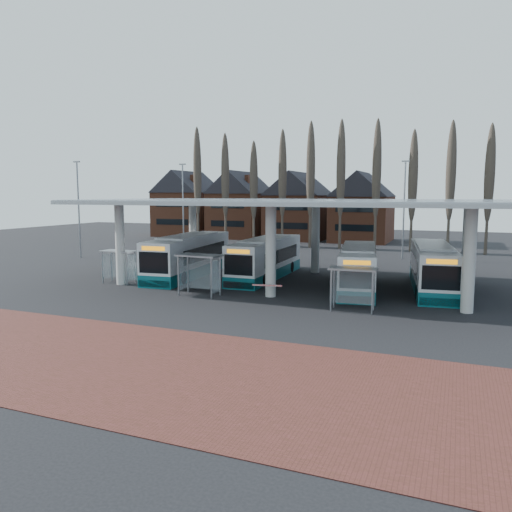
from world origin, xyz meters
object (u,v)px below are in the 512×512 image
at_px(bus_0, 189,256).
at_px(shelter_0, 120,259).
at_px(bus_2, 358,268).
at_px(bus_3, 432,268).
at_px(shelter_1, 200,265).
at_px(shelter_2, 353,279).
at_px(bus_1, 266,259).

bearing_deg(bus_0, shelter_0, -128.70).
xyz_separation_m(bus_0, bus_2, (14.09, -0.44, -0.16)).
relative_size(bus_3, shelter_1, 3.94).
bearing_deg(shelter_2, bus_2, 94.39).
bearing_deg(bus_1, shelter_2, -46.84).
bearing_deg(shelter_2, shelter_1, 172.57).
bearing_deg(shelter_0, bus_0, 57.60).
height_order(bus_0, shelter_2, bus_0).
relative_size(bus_0, bus_3, 1.04).
xyz_separation_m(bus_3, shelter_0, (-22.27, -5.99, 0.27)).
height_order(bus_1, shelter_1, bus_1).
relative_size(bus_0, shelter_2, 4.45).
xyz_separation_m(shelter_0, shelter_2, (18.33, -2.49, 0.03)).
relative_size(bus_2, bus_3, 0.94).
bearing_deg(shelter_0, bus_2, 15.21).
bearing_deg(shelter_2, shelter_0, 168.34).
distance_m(bus_2, shelter_2, 7.10).
height_order(bus_1, shelter_0, bus_1).
bearing_deg(shelter_2, bus_0, 149.84).
relative_size(bus_3, shelter_0, 4.46).
distance_m(bus_1, bus_3, 12.80).
bearing_deg(bus_0, shelter_1, -60.87).
relative_size(bus_1, shelter_0, 4.34).
xyz_separation_m(shelter_0, shelter_1, (7.96, -1.86, 0.20)).
distance_m(bus_1, bus_2, 8.08).
bearing_deg(bus_1, bus_2, -15.59).
distance_m(bus_0, bus_2, 14.10).
xyz_separation_m(bus_1, shelter_2, (8.86, -8.99, 0.32)).
height_order(shelter_1, shelter_2, shelter_1).
height_order(bus_3, shelter_2, bus_3).
distance_m(bus_0, bus_1, 6.45).
bearing_deg(shelter_0, bus_1, 35.01).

